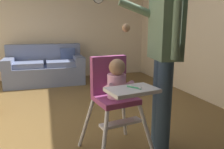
% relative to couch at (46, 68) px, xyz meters
% --- Properties ---
extents(ground, '(6.10, 7.59, 0.10)m').
position_rel_couch_xyz_m(ground, '(0.33, -2.50, -0.38)').
color(ground, brown).
extents(wall_far, '(5.30, 0.06, 2.66)m').
position_rel_couch_xyz_m(wall_far, '(0.33, 0.52, 1.00)').
color(wall_far, beige).
rests_on(wall_far, ground).
extents(wall_right, '(0.06, 6.59, 2.66)m').
position_rel_couch_xyz_m(wall_right, '(2.61, -2.20, 1.00)').
color(wall_right, beige).
rests_on(wall_right, ground).
extents(couch, '(1.67, 0.86, 0.86)m').
position_rel_couch_xyz_m(couch, '(0.00, 0.00, 0.00)').
color(couch, slate).
rests_on(couch, ground).
extents(high_chair, '(0.69, 0.79, 0.95)m').
position_rel_couch_xyz_m(high_chair, '(0.62, -3.16, 0.32)').
color(high_chair, silver).
rests_on(high_chair, ground).
extents(adult_standing, '(0.51, 0.55, 1.70)m').
position_rel_couch_xyz_m(adult_standing, '(1.06, -3.23, 0.63)').
color(adult_standing, '#30445A').
rests_on(adult_standing, ground).
extents(side_table, '(0.40, 0.40, 0.52)m').
position_rel_couch_xyz_m(side_table, '(1.46, -0.41, 0.05)').
color(side_table, brown).
rests_on(side_table, ground).
extents(sippy_cup, '(0.07, 0.07, 0.10)m').
position_rel_couch_xyz_m(sippy_cup, '(1.48, -0.41, 0.24)').
color(sippy_cup, '#284CB7').
rests_on(sippy_cup, side_table).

